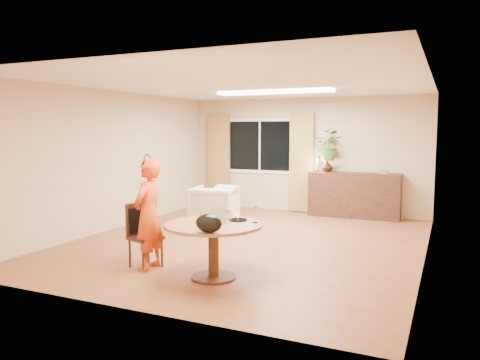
{
  "coord_description": "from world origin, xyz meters",
  "views": [
    {
      "loc": [
        3.03,
        -7.06,
        1.85
      ],
      "look_at": [
        -0.07,
        -0.2,
        1.06
      ],
      "focal_mm": 35.0,
      "sensor_mm": 36.0,
      "label": 1
    }
  ],
  "objects_px": {
    "dining_table": "(213,235)",
    "child": "(148,215)",
    "dining_chair": "(146,236)",
    "armchair": "(214,206)",
    "sideboard": "(354,195)"
  },
  "relations": [
    {
      "from": "armchair",
      "to": "sideboard",
      "type": "height_order",
      "value": "sideboard"
    },
    {
      "from": "dining_table",
      "to": "sideboard",
      "type": "height_order",
      "value": "sideboard"
    },
    {
      "from": "dining_chair",
      "to": "sideboard",
      "type": "distance_m",
      "value": 5.27
    },
    {
      "from": "dining_table",
      "to": "child",
      "type": "bearing_deg",
      "value": -179.71
    },
    {
      "from": "armchair",
      "to": "sideboard",
      "type": "xyz_separation_m",
      "value": [
        2.31,
        2.05,
        0.09
      ]
    },
    {
      "from": "dining_chair",
      "to": "child",
      "type": "height_order",
      "value": "child"
    },
    {
      "from": "dining_table",
      "to": "child",
      "type": "distance_m",
      "value": 0.99
    },
    {
      "from": "armchair",
      "to": "dining_chair",
      "type": "bearing_deg",
      "value": 88.67
    },
    {
      "from": "child",
      "to": "armchair",
      "type": "xyz_separation_m",
      "value": [
        -0.53,
        2.93,
        -0.35
      ]
    },
    {
      "from": "dining_chair",
      "to": "sideboard",
      "type": "xyz_separation_m",
      "value": [
        1.87,
        4.92,
        0.05
      ]
    },
    {
      "from": "dining_table",
      "to": "dining_chair",
      "type": "height_order",
      "value": "dining_chair"
    },
    {
      "from": "child",
      "to": "dining_chair",
      "type": "bearing_deg",
      "value": -123.69
    },
    {
      "from": "dining_chair",
      "to": "armchair",
      "type": "height_order",
      "value": "dining_chair"
    },
    {
      "from": "dining_table",
      "to": "armchair",
      "type": "xyz_separation_m",
      "value": [
        -1.5,
        2.92,
        -0.16
      ]
    },
    {
      "from": "dining_table",
      "to": "child",
      "type": "xyz_separation_m",
      "value": [
        -0.97,
        -0.0,
        0.19
      ]
    }
  ]
}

